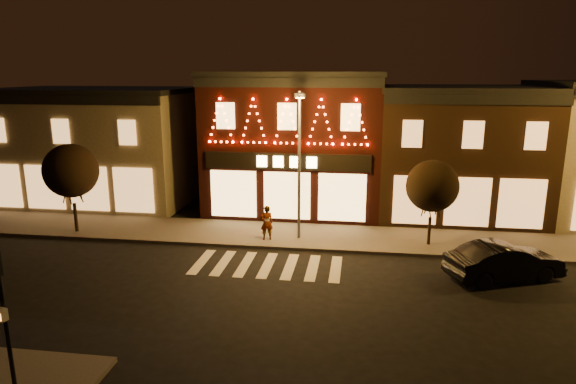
# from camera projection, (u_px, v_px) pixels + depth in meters

# --- Properties ---
(ground) EXTENTS (120.00, 120.00, 0.00)m
(ground) POSITION_uv_depth(u_px,v_px,m) (247.00, 307.00, 18.07)
(ground) COLOR black
(ground) RESTS_ON ground
(sidewalk_far) EXTENTS (44.00, 4.00, 0.15)m
(sidewalk_far) POSITION_uv_depth(u_px,v_px,m) (320.00, 237.00, 25.47)
(sidewalk_far) COLOR #47423D
(sidewalk_far) RESTS_ON ground
(building_left) EXTENTS (12.20, 8.28, 7.30)m
(building_left) POSITION_uv_depth(u_px,v_px,m) (99.00, 145.00, 32.48)
(building_left) COLOR #6F654F
(building_left) RESTS_ON ground
(building_pulp) EXTENTS (10.20, 8.34, 8.30)m
(building_pulp) POSITION_uv_depth(u_px,v_px,m) (296.00, 141.00, 30.54)
(building_pulp) COLOR black
(building_pulp) RESTS_ON ground
(building_right_a) EXTENTS (9.20, 8.28, 7.50)m
(building_right_a) POSITION_uv_depth(u_px,v_px,m) (456.00, 151.00, 29.33)
(building_right_a) COLOR #311F11
(building_right_a) RESTS_ON ground
(streetlamp_mid) EXTENTS (0.51, 1.67, 7.26)m
(streetlamp_mid) POSITION_uv_depth(u_px,v_px,m) (299.00, 155.00, 23.91)
(streetlamp_mid) COLOR #59595E
(streetlamp_mid) RESTS_ON sidewalk_far
(tree_left) EXTENTS (2.75, 2.75, 4.61)m
(tree_left) POSITION_uv_depth(u_px,v_px,m) (71.00, 171.00, 25.42)
(tree_left) COLOR black
(tree_left) RESTS_ON sidewalk_far
(tree_right) EXTENTS (2.47, 2.47, 4.13)m
(tree_right) POSITION_uv_depth(u_px,v_px,m) (432.00, 186.00, 23.51)
(tree_right) COLOR black
(tree_right) RESTS_ON sidewalk_far
(dark_sedan) EXTENTS (4.99, 3.28, 1.56)m
(dark_sedan) POSITION_uv_depth(u_px,v_px,m) (504.00, 262.00, 20.25)
(dark_sedan) COLOR black
(dark_sedan) RESTS_ON ground
(pedestrian) EXTENTS (0.74, 0.62, 1.74)m
(pedestrian) POSITION_uv_depth(u_px,v_px,m) (267.00, 223.00, 24.67)
(pedestrian) COLOR gray
(pedestrian) RESTS_ON sidewalk_far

